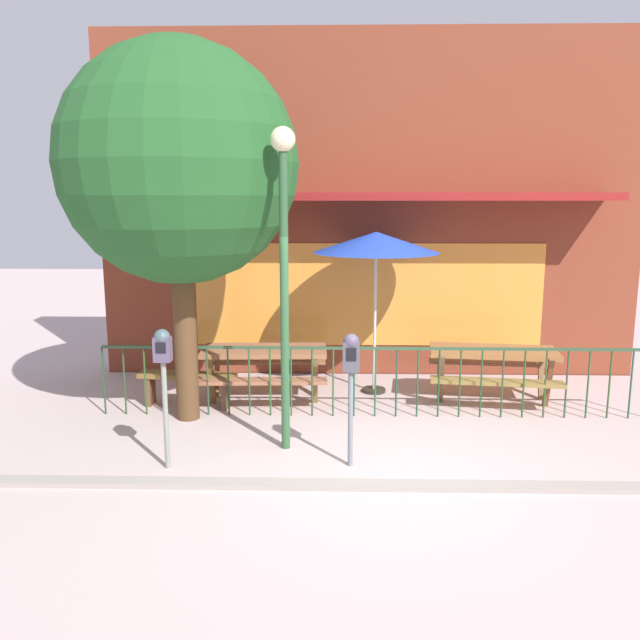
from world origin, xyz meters
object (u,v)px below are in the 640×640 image
picnic_table_right (493,360)px  parking_meter_far (163,362)px  patio_umbrella (376,243)px  street_tree (179,165)px  picnic_table_left (265,359)px  parking_meter_near (351,365)px  patio_bench (187,382)px  street_lamp (284,243)px

picnic_table_right → parking_meter_far: 4.87m
patio_umbrella → street_tree: (-2.57, -1.27, 1.07)m
picnic_table_left → parking_meter_near: parking_meter_near is taller
picnic_table_right → street_tree: 5.14m
picnic_table_left → parking_meter_near: 2.71m
patio_bench → street_tree: 3.03m
parking_meter_near → street_tree: size_ratio=0.31×
patio_umbrella → parking_meter_near: patio_umbrella is taller
picnic_table_right → patio_umbrella: patio_umbrella is taller
patio_umbrella → street_tree: size_ratio=0.50×
street_tree → picnic_table_right: bearing=11.6°
parking_meter_far → street_tree: bearing=94.9°
picnic_table_left → street_tree: (-0.95, -0.84, 2.72)m
patio_bench → street_tree: size_ratio=0.29×
patio_umbrella → parking_meter_near: size_ratio=1.63×
picnic_table_right → parking_meter_near: (-2.12, -2.40, 0.54)m
parking_meter_near → parking_meter_far: size_ratio=0.96×
picnic_table_left → parking_meter_near: bearing=-63.0°
picnic_table_left → picnic_table_right: (3.32, 0.03, 0.00)m
picnic_table_right → patio_bench: picnic_table_right is taller
patio_umbrella → picnic_table_right: bearing=-13.1°
parking_meter_far → street_lamp: (1.26, 0.62, 1.23)m
picnic_table_left → street_lamp: size_ratio=0.50×
patio_bench → parking_meter_near: 3.16m
parking_meter_near → street_lamp: size_ratio=0.41×
patio_bench → street_tree: (0.13, -0.52, 2.98)m
picnic_table_right → street_lamp: 3.90m
patio_umbrella → street_lamp: size_ratio=0.66×
street_tree → street_lamp: 1.95m
parking_meter_near → patio_bench: bearing=138.2°
picnic_table_left → patio_bench: picnic_table_left is taller
picnic_table_right → picnic_table_left: bearing=-179.4°
parking_meter_far → street_lamp: bearing=26.1°
picnic_table_left → parking_meter_far: bearing=-108.0°
picnic_table_left → parking_meter_far: parking_meter_far is taller
patio_umbrella → street_tree: street_tree is taller
picnic_table_left → parking_meter_near: size_ratio=1.23×
parking_meter_near → parking_meter_far: (-2.01, -0.12, 0.05)m
patio_umbrella → parking_meter_far: 3.94m
picnic_table_left → patio_umbrella: (1.63, 0.43, 1.66)m
picnic_table_left → parking_meter_far: size_ratio=1.18×
parking_meter_near → parking_meter_far: parking_meter_far is taller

